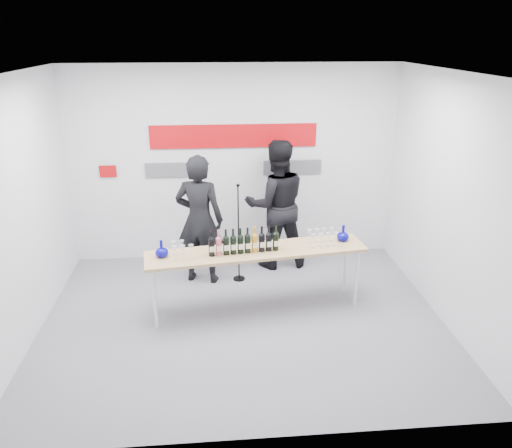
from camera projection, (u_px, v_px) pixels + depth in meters
name	position (u px, v px, depth m)	size (l,w,h in m)	color
ground	(243.00, 319.00, 6.33)	(5.00, 5.00, 0.00)	slate
back_wall	(234.00, 165.00, 7.65)	(5.00, 0.04, 3.00)	silver
signage	(230.00, 146.00, 7.50)	(3.38, 0.02, 0.79)	#B5070D
tasting_table	(257.00, 255.00, 6.31)	(2.84, 0.92, 0.84)	tan
wine_bottles	(244.00, 240.00, 6.15)	(0.89, 0.19, 0.33)	black
decanter_left	(162.00, 249.00, 6.06)	(0.16, 0.16, 0.21)	#070782
decanter_right	(343.00, 233.00, 6.53)	(0.16, 0.16, 0.21)	#070782
glasses_left	(181.00, 250.00, 6.04)	(0.28, 0.24, 0.18)	silver
glasses_right	(322.00, 238.00, 6.42)	(0.38, 0.26, 0.18)	silver
presenter_left	(200.00, 220.00, 7.01)	(0.68, 0.45, 1.87)	black
presenter_right	(276.00, 205.00, 7.48)	(0.96, 0.74, 1.97)	black
mic_stand	(239.00, 251.00, 7.19)	(0.17, 0.17, 1.47)	black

